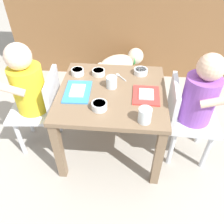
{
  "coord_description": "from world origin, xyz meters",
  "views": [
    {
      "loc": [
        0.09,
        -1.03,
        1.18
      ],
      "look_at": [
        0.0,
        0.0,
        0.29
      ],
      "focal_mm": 37.07,
      "sensor_mm": 36.0,
      "label": 1
    }
  ],
  "objects": [
    {
      "name": "kitchen_cabinet_back",
      "position": [
        0.0,
        1.08,
        0.51
      ],
      "size": [
        1.93,
        0.38,
        1.02
      ],
      "primitive_type": "cube",
      "color": "brown",
      "rests_on": "ground"
    },
    {
      "name": "dining_table",
      "position": [
        0.0,
        0.0,
        0.37
      ],
      "size": [
        0.59,
        0.57,
        0.44
      ],
      "color": "#7A6047",
      "rests_on": "ground"
    },
    {
      "name": "seated_child_right",
      "position": [
        0.46,
        -0.02,
        0.43
      ],
      "size": [
        0.29,
        0.29,
        0.69
      ],
      "color": "silver",
      "rests_on": "ground"
    },
    {
      "name": "cereal_bowl_left_side",
      "position": [
        0.16,
        0.19,
        0.46
      ],
      "size": [
        0.08,
        0.08,
        0.03
      ],
      "color": "white",
      "rests_on": "dining_table"
    },
    {
      "name": "food_tray_left",
      "position": [
        -0.19,
        -0.03,
        0.45
      ],
      "size": [
        0.15,
        0.21,
        0.02
      ],
      "color": "#388CD8",
      "rests_on": "dining_table"
    },
    {
      "name": "spoon_by_left_tray",
      "position": [
        0.04,
        0.15,
        0.44
      ],
      "size": [
        0.07,
        0.09,
        0.01
      ],
      "color": "silver",
      "rests_on": "dining_table"
    },
    {
      "name": "water_cup_left",
      "position": [
        -0.01,
        0.04,
        0.47
      ],
      "size": [
        0.06,
        0.06,
        0.07
      ],
      "color": "white",
      "rests_on": "dining_table"
    },
    {
      "name": "water_cup_right",
      "position": [
        0.17,
        -0.23,
        0.47
      ],
      "size": [
        0.06,
        0.06,
        0.07
      ],
      "color": "white",
      "rests_on": "dining_table"
    },
    {
      "name": "seated_child_left",
      "position": [
        -0.46,
        -0.01,
        0.44
      ],
      "size": [
        0.3,
        0.3,
        0.7
      ],
      "color": "silver",
      "rests_on": "ground"
    },
    {
      "name": "dog",
      "position": [
        0.01,
        0.72,
        0.2
      ],
      "size": [
        0.41,
        0.31,
        0.31
      ],
      "color": "beige",
      "rests_on": "ground"
    },
    {
      "name": "food_tray_right",
      "position": [
        0.19,
        -0.03,
        0.45
      ],
      "size": [
        0.14,
        0.17,
        0.02
      ],
      "color": "red",
      "rests_on": "dining_table"
    },
    {
      "name": "veggie_bowl_near",
      "position": [
        -0.1,
        0.16,
        0.46
      ],
      "size": [
        0.08,
        0.08,
        0.03
      ],
      "color": "silver",
      "rests_on": "dining_table"
    },
    {
      "name": "veggie_bowl_far",
      "position": [
        -0.05,
        -0.16,
        0.46
      ],
      "size": [
        0.08,
        0.08,
        0.04
      ],
      "color": "white",
      "rests_on": "dining_table"
    },
    {
      "name": "cereal_bowl_right_side",
      "position": [
        -0.22,
        0.15,
        0.46
      ],
      "size": [
        0.08,
        0.08,
        0.03
      ],
      "color": "white",
      "rests_on": "dining_table"
    },
    {
      "name": "ground_plane",
      "position": [
        0.0,
        0.0,
        0.0
      ],
      "size": [
        7.0,
        7.0,
        0.0
      ],
      "primitive_type": "plane",
      "color": "#9E998E"
    }
  ]
}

